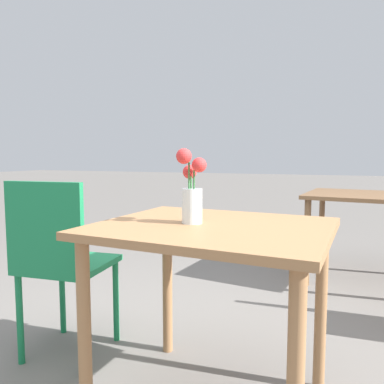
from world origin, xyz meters
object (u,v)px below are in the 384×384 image
table_front (213,254)px  flower_vase (192,194)px  cafe_chair (59,257)px  table_back (366,206)px

table_front → flower_vase: size_ratio=3.13×
flower_vase → table_front: bearing=7.0°
cafe_chair → flower_vase: bearing=-6.0°
table_back → cafe_chair: bearing=-128.1°
flower_vase → cafe_chair: flower_vase is taller
table_front → cafe_chair: size_ratio=1.02×
table_front → flower_vase: bearing=-173.0°
table_back → flower_vase: bearing=-110.8°
table_front → flower_vase: 0.25m
flower_vase → table_back: flower_vase is taller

